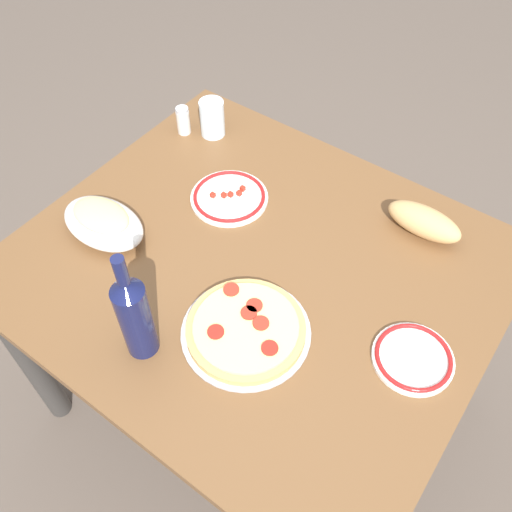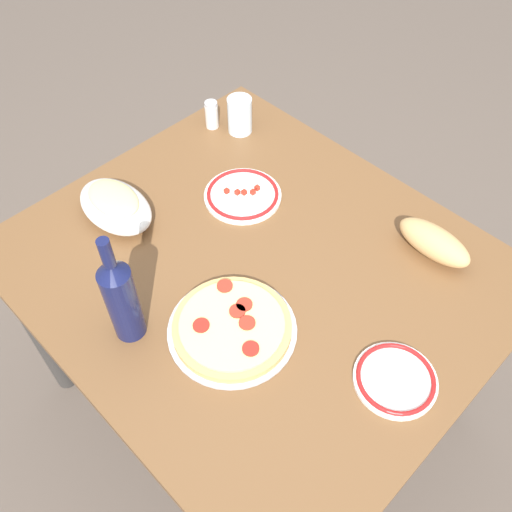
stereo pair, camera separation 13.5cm
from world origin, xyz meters
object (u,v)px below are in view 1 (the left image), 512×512
Objects in this scene: baked_pasta_dish at (103,222)px; pepperoni_pizza at (246,329)px; wine_bottle at (134,315)px; spice_shaker at (183,120)px; dining_table at (256,292)px; water_glass at (212,118)px; side_plate_far at (229,197)px; side_plate_near at (413,358)px; bread_loaf at (424,222)px.

pepperoni_pizza is at bearing -3.42° from baked_pasta_dish.
wine_bottle is 0.75m from spice_shaker.
water_glass is (-0.40, 0.33, 0.18)m from dining_table.
wine_bottle is (-0.06, -0.33, 0.25)m from dining_table.
baked_pasta_dish is at bearing 176.58° from pepperoni_pizza.
water_glass is (-0.50, 0.51, 0.04)m from pepperoni_pizza.
spice_shaker is at bearing 149.11° from dining_table.
spice_shaker is (-0.29, 0.15, 0.03)m from side_plate_far.
water_glass is at bearing 137.60° from side_plate_far.
pepperoni_pizza is 1.64× the size of side_plate_near.
spice_shaker reaches higher than pepperoni_pizza.
side_plate_near is at bearing 32.67° from wine_bottle.
dining_table is at bearing 79.06° from wine_bottle.
spice_shaker is at bearing 141.46° from pepperoni_pizza.
side_plate_far is at bearing 132.84° from pepperoni_pizza.
baked_pasta_dish is at bearing -123.02° from side_plate_far.
baked_pasta_dish is at bearing -76.42° from spice_shaker.
side_plate_near is 0.90× the size of bread_loaf.
baked_pasta_dish is 0.44m from spice_shaker.
spice_shaker is at bearing 161.66° from side_plate_near.
wine_bottle reaches higher than water_glass.
spice_shaker is (-0.48, 0.29, 0.16)m from dining_table.
baked_pasta_dish is at bearing -158.86° from dining_table.
bread_loaf reaches higher than dining_table.
water_glass is 0.63× the size of side_plate_near.
dining_table is at bearing 119.58° from pepperoni_pizza.
bread_loaf is 2.28× the size of spice_shaker.
spice_shaker is (-0.76, -0.05, 0.01)m from bread_loaf.
wine_bottle reaches higher than bread_loaf.
wine_bottle is 1.55× the size of bread_loaf.
side_plate_far is (-0.29, 0.31, -0.01)m from pepperoni_pizza.
wine_bottle is 0.76m from bread_loaf.
bread_loaf is at bearing 36.30° from baked_pasta_dish.
pepperoni_pizza is 1.38× the size of side_plate_far.
baked_pasta_dish is at bearing 148.82° from wine_bottle.
bread_loaf is at bearing 22.87° from side_plate_far.
side_plate_near is at bearing 9.15° from baked_pasta_dish.
dining_table is 3.89× the size of pepperoni_pizza.
side_plate_near is (0.50, 0.32, -0.12)m from wine_bottle.
baked_pasta_dish is 1.13× the size of side_plate_far.
baked_pasta_dish is at bearing -143.70° from bread_loaf.
side_plate_far is at bearing 144.02° from dining_table.
bread_loaf is at bearing 70.18° from pepperoni_pizza.
spice_shaker is (-0.10, 0.43, 0.00)m from baked_pasta_dish.
wine_bottle is at bearing -62.98° from water_glass.
water_glass is 0.53× the size of side_plate_far.
spice_shaker reaches higher than side_plate_near.
side_plate_far is (-0.62, 0.15, 0.00)m from side_plate_near.
spice_shaker reaches higher than bread_loaf.
water_glass is at bearing 117.02° from wine_bottle.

